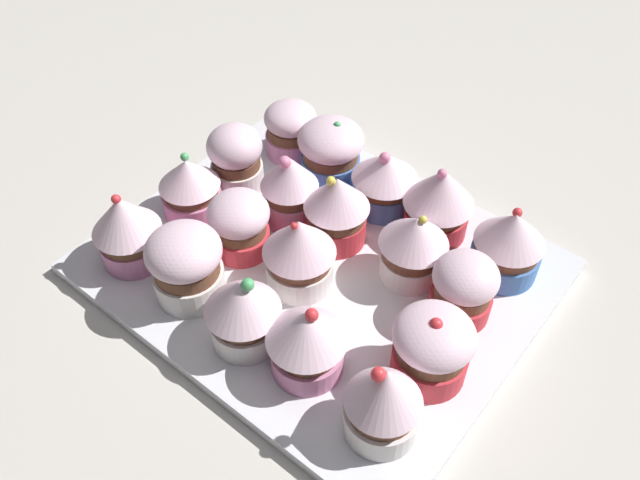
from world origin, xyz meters
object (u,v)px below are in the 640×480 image
Objects in this scene: cupcake_8 at (381,178)px; cupcake_14 at (307,340)px; cupcake_10 at (302,253)px; cupcake_7 at (186,264)px; cupcake_12 at (439,201)px; cupcake_3 at (127,228)px; cupcake_15 at (509,244)px; cupcake_0 at (291,129)px; cupcake_2 at (190,187)px; cupcake_5 at (290,187)px; cupcake_13 at (413,246)px; cupcake_17 at (432,347)px; baking_tray at (320,267)px; cupcake_16 at (464,287)px; cupcake_9 at (337,209)px; cupcake_6 at (240,223)px; cupcake_4 at (331,149)px; cupcake_11 at (243,310)px; cupcake_1 at (236,158)px; cupcake_18 at (383,400)px.

cupcake_8 is 0.95× the size of cupcake_14.
cupcake_10 reaches higher than cupcake_14.
cupcake_12 is at bearing 147.49° from cupcake_7.
cupcake_15 is at bearing 126.46° from cupcake_3.
cupcake_0 is 0.90× the size of cupcake_2.
cupcake_5 reaches higher than cupcake_3.
cupcake_7 and cupcake_13 have the same top height.
cupcake_17 is at bearing 2.42° from cupcake_15.
cupcake_7 is 0.91× the size of cupcake_12.
cupcake_12 is (-7.14, 11.90, 0.12)cm from cupcake_5.
cupcake_15 is at bearing 125.79° from baking_tray.
cupcake_8 is (-20.17, 13.14, -0.56)cm from cupcake_3.
cupcake_7 reaches higher than cupcake_16.
cupcake_0 is 10.15cm from cupcake_5.
cupcake_9 is at bearing -151.14° from cupcake_14.
cupcake_6 is at bearing -91.48° from cupcake_17.
cupcake_17 is at bearing 106.52° from cupcake_7.
cupcake_0 is at bearing -106.61° from cupcake_16.
cupcake_6 is 23.82cm from cupcake_15.
cupcake_12 is 1.09× the size of cupcake_15.
cupcake_12 is 1.14× the size of cupcake_17.
cupcake_13 is (6.25, 14.00, 0.30)cm from cupcake_4.
cupcake_2 is 0.97× the size of cupcake_17.
cupcake_16 is (-12.28, 6.56, -0.30)cm from cupcake_14.
cupcake_14 is at bearing 100.63° from cupcake_11.
cupcake_17 is at bearing 41.54° from cupcake_13.
cupcake_10 is at bearing 47.78° from cupcake_5.
cupcake_3 is 1.08× the size of cupcake_7.
cupcake_16 is (-3.03, 12.74, 3.88)cm from baking_tray.
baking_tray is 8.42cm from cupcake_6.
cupcake_12 is at bearing 156.09° from cupcake_10.
cupcake_7 is at bearing 26.99° from cupcake_1.
cupcake_1 is at bearing -134.03° from cupcake_6.
cupcake_5 is 6.05cm from cupcake_6.
cupcake_8 is (0.37, 6.46, -0.02)cm from cupcake_4.
cupcake_5 reaches higher than cupcake_7.
cupcake_14 is 9.52cm from cupcake_17.
cupcake_10 reaches higher than cupcake_11.
cupcake_9 is (-5.85, 13.15, 0.68)cm from cupcake_2.
cupcake_5 is at bearing 40.27° from cupcake_0.
cupcake_2 is (13.08, -1.39, 0.18)cm from cupcake_0.
cupcake_2 is at bearing -105.01° from cupcake_18.
cupcake_13 is (-1.17, 13.06, -0.21)cm from cupcake_5.
cupcake_3 is at bearing -76.44° from cupcake_17.
cupcake_3 and cupcake_10 have the same top height.
cupcake_10 is 1.03× the size of cupcake_11.
cupcake_12 is (-6.65, 6.68, 0.08)cm from cupcake_9.
cupcake_5 is 17.14cm from cupcake_14.
cupcake_2 is at bearing -79.73° from baking_tray.
cupcake_6 is at bearing -62.85° from cupcake_13.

